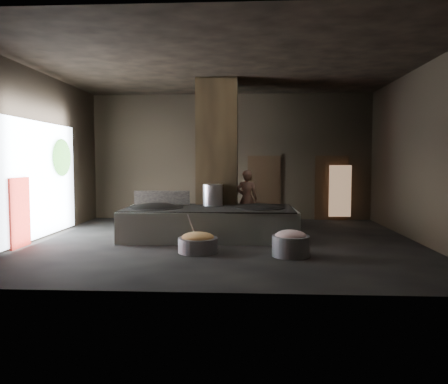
# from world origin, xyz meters

# --- Properties ---
(floor) EXTENTS (10.00, 9.00, 0.10)m
(floor) POSITION_xyz_m (0.00, 0.00, -0.05)
(floor) COLOR black
(floor) RESTS_ON ground
(ceiling) EXTENTS (10.00, 9.00, 0.10)m
(ceiling) POSITION_xyz_m (0.00, 0.00, 4.55)
(ceiling) COLOR black
(ceiling) RESTS_ON back_wall
(back_wall) EXTENTS (10.00, 0.10, 4.50)m
(back_wall) POSITION_xyz_m (0.00, 4.55, 2.25)
(back_wall) COLOR black
(back_wall) RESTS_ON ground
(front_wall) EXTENTS (10.00, 0.10, 4.50)m
(front_wall) POSITION_xyz_m (0.00, -4.55, 2.25)
(front_wall) COLOR black
(front_wall) RESTS_ON ground
(left_wall) EXTENTS (0.10, 9.00, 4.50)m
(left_wall) POSITION_xyz_m (-5.05, 0.00, 2.25)
(left_wall) COLOR black
(left_wall) RESTS_ON ground
(right_wall) EXTENTS (0.10, 9.00, 4.50)m
(right_wall) POSITION_xyz_m (5.05, 0.00, 2.25)
(right_wall) COLOR black
(right_wall) RESTS_ON ground
(pillar) EXTENTS (1.20, 1.20, 4.50)m
(pillar) POSITION_xyz_m (-0.30, 1.90, 2.25)
(pillar) COLOR black
(pillar) RESTS_ON ground
(hearth_platform) EXTENTS (4.72, 2.41, 0.81)m
(hearth_platform) POSITION_xyz_m (-0.43, 0.51, 0.40)
(hearth_platform) COLOR silver
(hearth_platform) RESTS_ON ground
(platform_cap) EXTENTS (4.53, 2.18, 0.03)m
(platform_cap) POSITION_xyz_m (-0.43, 0.51, 0.82)
(platform_cap) COLOR black
(platform_cap) RESTS_ON hearth_platform
(wok_left) EXTENTS (1.46, 1.46, 0.40)m
(wok_left) POSITION_xyz_m (-1.88, 0.46, 0.75)
(wok_left) COLOR black
(wok_left) RESTS_ON hearth_platform
(wok_left_rim) EXTENTS (1.49, 1.49, 0.05)m
(wok_left_rim) POSITION_xyz_m (-1.88, 0.46, 0.82)
(wok_left_rim) COLOR black
(wok_left_rim) RESTS_ON hearth_platform
(wok_right) EXTENTS (1.36, 1.36, 0.38)m
(wok_right) POSITION_xyz_m (0.92, 0.56, 0.75)
(wok_right) COLOR black
(wok_right) RESTS_ON hearth_platform
(wok_right_rim) EXTENTS (1.39, 1.39, 0.05)m
(wok_right_rim) POSITION_xyz_m (0.92, 0.56, 0.82)
(wok_right_rim) COLOR black
(wok_right_rim) RESTS_ON hearth_platform
(stock_pot) EXTENTS (0.56, 0.56, 0.60)m
(stock_pot) POSITION_xyz_m (-0.38, 1.06, 1.13)
(stock_pot) COLOR silver
(stock_pot) RESTS_ON hearth_platform
(splash_guard) EXTENTS (1.61, 0.13, 0.40)m
(splash_guard) POSITION_xyz_m (-1.88, 1.26, 1.03)
(splash_guard) COLOR black
(splash_guard) RESTS_ON hearth_platform
(cook) EXTENTS (0.71, 0.50, 1.81)m
(cook) POSITION_xyz_m (0.59, 2.43, 0.91)
(cook) COLOR #915D4A
(cook) RESTS_ON ground
(veg_basin) EXTENTS (0.98, 0.98, 0.34)m
(veg_basin) POSITION_xyz_m (-0.52, -1.42, 0.17)
(veg_basin) COLOR gray
(veg_basin) RESTS_ON ground
(veg_fill) EXTENTS (0.75, 0.75, 0.23)m
(veg_fill) POSITION_xyz_m (-0.52, -1.42, 0.35)
(veg_fill) COLOR tan
(veg_fill) RESTS_ON veg_basin
(ladle) EXTENTS (0.20, 0.33, 0.65)m
(ladle) POSITION_xyz_m (-0.67, -1.27, 0.55)
(ladle) COLOR silver
(ladle) RESTS_ON veg_basin
(meat_basin) EXTENTS (0.86, 0.86, 0.45)m
(meat_basin) POSITION_xyz_m (1.57, -1.72, 0.23)
(meat_basin) COLOR gray
(meat_basin) RESTS_ON ground
(meat_fill) EXTENTS (0.69, 0.69, 0.26)m
(meat_fill) POSITION_xyz_m (1.57, -1.72, 0.45)
(meat_fill) COLOR #C27574
(meat_fill) RESTS_ON meat_basin
(doorway_near) EXTENTS (1.18, 0.08, 2.38)m
(doorway_near) POSITION_xyz_m (1.20, 4.45, 1.10)
(doorway_near) COLOR black
(doorway_near) RESTS_ON ground
(doorway_near_glow) EXTENTS (0.75, 0.04, 1.77)m
(doorway_near_glow) POSITION_xyz_m (1.24, 4.60, 1.05)
(doorway_near_glow) COLOR #8C6647
(doorway_near_glow) RESTS_ON ground
(doorway_far) EXTENTS (1.18, 0.08, 2.38)m
(doorway_far) POSITION_xyz_m (3.60, 4.45, 1.10)
(doorway_far) COLOR black
(doorway_far) RESTS_ON ground
(doorway_far_glow) EXTENTS (0.76, 0.04, 1.81)m
(doorway_far_glow) POSITION_xyz_m (3.85, 4.17, 1.05)
(doorway_far_glow) COLOR #8C6647
(doorway_far_glow) RESTS_ON ground
(left_opening) EXTENTS (0.04, 4.20, 3.10)m
(left_opening) POSITION_xyz_m (-4.95, 0.20, 1.60)
(left_opening) COLOR white
(left_opening) RESTS_ON ground
(pavilion_sliver) EXTENTS (0.05, 0.90, 1.70)m
(pavilion_sliver) POSITION_xyz_m (-4.88, -1.10, 0.85)
(pavilion_sliver) COLOR maroon
(pavilion_sliver) RESTS_ON ground
(tree_silhouette) EXTENTS (0.28, 1.10, 1.10)m
(tree_silhouette) POSITION_xyz_m (-4.85, 1.30, 2.20)
(tree_silhouette) COLOR #194714
(tree_silhouette) RESTS_ON left_opening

